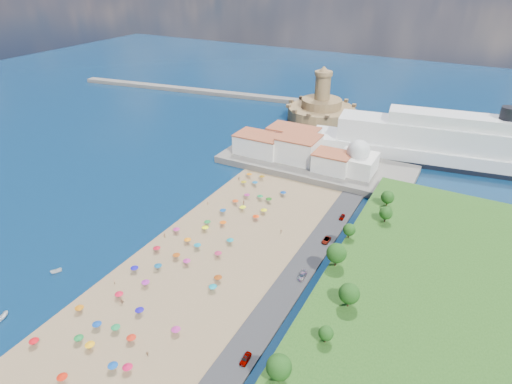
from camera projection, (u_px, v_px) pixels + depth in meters
The scene contains 13 objects.
ground at pixel (212, 239), 149.98m from camera, with size 700.00×700.00×0.00m, color #071938.
terrace at pixel (315, 164), 201.57m from camera, with size 90.00×36.00×3.00m, color #59544C.
jetty at pixel (301, 133), 237.92m from camera, with size 18.00×70.00×2.40m, color #59544C.
breakwater at pixel (202, 91), 313.41m from camera, with size 200.00×7.00×2.60m, color #59544C.
waterfront_buildings at pixel (291, 146), 204.43m from camera, with size 57.00×29.00×11.00m.
domed_building at pixel (357, 159), 188.13m from camera, with size 16.00×16.00×15.00m.
fortress at pixel (321, 109), 258.50m from camera, with size 40.00×40.00×32.40m.
cruise_ship at pixel (455, 147), 200.96m from camera, with size 138.86×40.15×30.00m.
beach_parasols at pixel (194, 248), 141.75m from camera, with size 31.76×116.15×2.20m.
beachgoers at pixel (197, 241), 147.44m from camera, with size 35.96×94.35×1.86m.
moored_boats at pixel (27, 296), 123.73m from camera, with size 6.29×24.21×1.52m.
parked_cars at pixel (308, 267), 134.54m from camera, with size 2.25×77.84×1.43m.
hillside_trees at pixel (341, 273), 118.33m from camera, with size 14.34×104.31×7.65m.
Camera 1 is at (72.09, -101.70, 86.42)m, focal length 30.00 mm.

